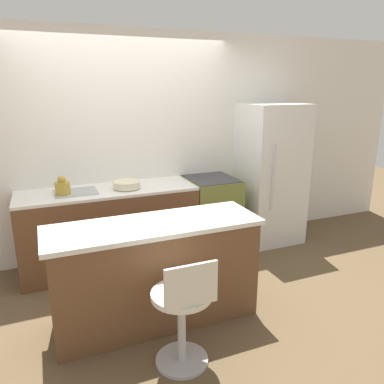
# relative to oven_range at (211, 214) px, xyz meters

# --- Properties ---
(ground_plane) EXTENTS (14.00, 14.00, 0.00)m
(ground_plane) POSITION_rel_oven_range_xyz_m (-0.97, -0.34, -0.45)
(ground_plane) COLOR brown
(wall_back) EXTENTS (8.00, 0.06, 2.60)m
(wall_back) POSITION_rel_oven_range_xyz_m (-0.97, 0.35, 0.85)
(wall_back) COLOR white
(wall_back) RESTS_ON ground_plane
(back_counter) EXTENTS (1.90, 0.63, 0.91)m
(back_counter) POSITION_rel_oven_range_xyz_m (-1.25, 0.00, -0.00)
(back_counter) COLOR brown
(back_counter) RESTS_ON ground_plane
(kitchen_island) EXTENTS (1.77, 0.58, 0.90)m
(kitchen_island) POSITION_rel_oven_range_xyz_m (-1.09, -1.19, -0.00)
(kitchen_island) COLOR brown
(kitchen_island) RESTS_ON ground_plane
(oven_range) EXTENTS (0.58, 0.65, 0.91)m
(oven_range) POSITION_rel_oven_range_xyz_m (0.00, 0.00, 0.00)
(oven_range) COLOR olive
(oven_range) RESTS_ON ground_plane
(refrigerator) EXTENTS (0.74, 0.70, 1.77)m
(refrigerator) POSITION_rel_oven_range_xyz_m (0.82, -0.02, 0.43)
(refrigerator) COLOR silver
(refrigerator) RESTS_ON ground_plane
(stool_chair) EXTENTS (0.44, 0.44, 0.88)m
(stool_chair) POSITION_rel_oven_range_xyz_m (-1.07, -1.81, -0.03)
(stool_chair) COLOR #B7B7BC
(stool_chair) RESTS_ON ground_plane
(kettle) EXTENTS (0.15, 0.15, 0.20)m
(kettle) POSITION_rel_oven_range_xyz_m (-1.71, -0.05, 0.53)
(kettle) COLOR #B29333
(kettle) RESTS_ON back_counter
(mixing_bowl) EXTENTS (0.29, 0.29, 0.07)m
(mixing_bowl) POSITION_rel_oven_range_xyz_m (-1.05, -0.05, 0.49)
(mixing_bowl) COLOR beige
(mixing_bowl) RESTS_ON back_counter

